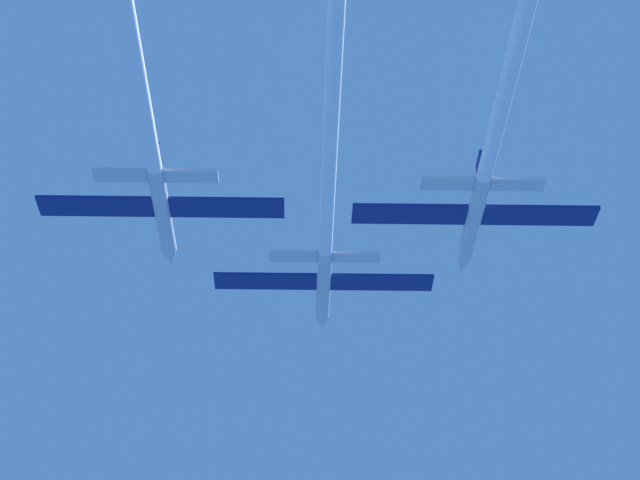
# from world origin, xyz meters

# --- Properties ---
(jet_lead) EXTENTS (19.29, 68.49, 3.19)m
(jet_lead) POSITION_xyz_m (0.38, -20.70, 0.85)
(jet_lead) COLOR silver
(jet_left_wing) EXTENTS (19.29, 63.31, 3.19)m
(jet_left_wing) POSITION_xyz_m (-12.64, -31.11, 0.36)
(jet_left_wing) COLOR silver
(jet_right_wing) EXTENTS (19.29, 72.02, 3.19)m
(jet_right_wing) POSITION_xyz_m (11.96, -35.10, -0.08)
(jet_right_wing) COLOR silver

